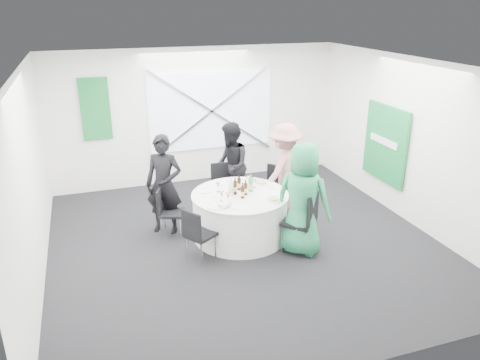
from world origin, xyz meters
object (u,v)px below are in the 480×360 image
object	(u,v)px
chair_back	(222,183)
chair_front_left	(197,232)
person_man_back	(231,166)
green_water_bottle	(251,185)
chair_back_right	(273,185)
chair_back_left	(167,209)
person_woman_pink	(284,170)
person_man_back_left	(164,185)
chair_front_right	(304,217)
banquet_table	(240,215)
person_woman_green	(303,199)
clear_water_bottle	(231,189)

from	to	relation	value
chair_back	chair_front_left	xyz separation A→B (m)	(-0.90, -1.70, -0.02)
person_man_back	green_water_bottle	xyz separation A→B (m)	(-0.03, -1.15, 0.06)
chair_back	chair_back_right	xyz separation A→B (m)	(0.86, -0.38, -0.01)
chair_back_right	person_man_back	xyz separation A→B (m)	(-0.69, 0.42, 0.31)
chair_back_left	person_woman_pink	xyz separation A→B (m)	(2.15, 0.18, 0.36)
person_man_back_left	chair_back	bearing A→B (deg)	54.13
chair_back_right	chair_front_right	xyz separation A→B (m)	(-0.15, -1.56, 0.09)
banquet_table	chair_front_right	size ratio (longest dim) A/B	1.57
chair_back_right	person_woman_pink	distance (m)	0.40
person_man_back	chair_back_right	bearing A→B (deg)	69.40
banquet_table	person_woman_green	distance (m)	1.17
chair_front_right	green_water_bottle	xyz separation A→B (m)	(-0.57, 0.83, 0.29)
banquet_table	person_man_back_left	size ratio (longest dim) A/B	0.93
person_woman_green	green_water_bottle	world-z (taller)	person_woman_green
banquet_table	person_man_back_left	world-z (taller)	person_man_back_left
chair_back	chair_back_left	distance (m)	1.38
banquet_table	green_water_bottle	distance (m)	0.53
chair_back_right	chair_back	bearing A→B (deg)	-154.41
chair_front_left	clear_water_bottle	bearing A→B (deg)	-85.14
chair_back	person_man_back_left	bearing A→B (deg)	-151.72
person_man_back_left	person_man_back	size ratio (longest dim) A/B	1.03
chair_back_left	green_water_bottle	world-z (taller)	green_water_bottle
chair_front_right	clear_water_bottle	world-z (taller)	clear_water_bottle
chair_front_left	green_water_bottle	bearing A→B (deg)	-93.26
person_man_back	banquet_table	bearing A→B (deg)	0.00
chair_back	person_man_back_left	xyz separation A→B (m)	(-1.16, -0.56, 0.33)
person_man_back_left	person_man_back	xyz separation A→B (m)	(1.33, 0.60, -0.03)
chair_back_right	person_woman_pink	world-z (taller)	person_woman_pink
green_water_bottle	person_woman_pink	bearing A→B (deg)	34.06
chair_front_left	person_man_back	xyz separation A→B (m)	(1.07, 1.74, 0.32)
chair_back	chair_front_left	size ratio (longest dim) A/B	1.03
chair_front_left	person_woman_pink	distance (m)	2.23
banquet_table	chair_front_right	distance (m)	1.11
banquet_table	chair_front_right	world-z (taller)	chair_front_right
chair_front_right	chair_front_left	bearing A→B (deg)	-52.83
chair_front_right	chair_front_left	world-z (taller)	chair_front_right
chair_back	person_woman_green	distance (m)	2.07
banquet_table	chair_back_right	distance (m)	1.20
banquet_table	person_man_back	distance (m)	1.29
person_man_back_left	person_woman_pink	xyz separation A→B (m)	(2.14, 0.01, 0.01)
person_woman_green	chair_back_right	bearing A→B (deg)	-50.71
banquet_table	person_woman_pink	world-z (taller)	person_woman_pink
green_water_bottle	chair_front_right	bearing A→B (deg)	-55.55
chair_front_right	person_man_back	size ratio (longest dim) A/B	0.61
clear_water_bottle	person_man_back	bearing A→B (deg)	72.68
person_woman_green	banquet_table	bearing A→B (deg)	0.00
banquet_table	person_woman_pink	size ratio (longest dim) A/B	0.93
banquet_table	person_woman_green	world-z (taller)	person_woman_green
chair_back_left	clear_water_bottle	distance (m)	1.13
chair_front_right	person_man_back	bearing A→B (deg)	-119.10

